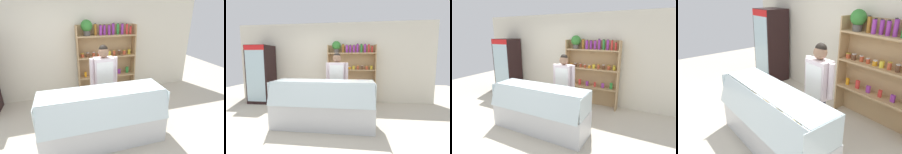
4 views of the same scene
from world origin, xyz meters
The scene contains 6 objects.
ground_plane centered at (0.00, 0.00, 0.00)m, with size 12.00×12.00×0.00m, color beige.
back_wall centered at (0.00, 2.06, 1.35)m, with size 6.80×0.10×2.70m, color silver.
drinks_fridge centered at (-2.38, 1.60, 0.97)m, with size 0.72×0.67×1.93m.
shelving_unit centered at (0.62, 1.84, 1.20)m, with size 1.56×0.29×2.06m.
deli_display_case centered at (0.13, -0.04, 0.31)m, with size 2.17×0.76×1.01m.
shop_clerk centered at (0.34, 0.71, 0.97)m, with size 0.59×0.25×1.64m.
Camera 3 is at (2.24, -2.98, 2.13)m, focal length 28.00 mm.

